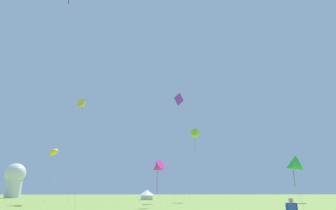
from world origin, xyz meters
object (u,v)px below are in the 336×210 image
kite_purple_diamond (179,100)px  kite_green_delta (293,165)px  kite_magenta_delta (157,168)px  festival_tent_right (147,194)px  observatory_dome (15,178)px  kite_yellow_delta (83,105)px  kite_lime_delta (195,134)px  kite_yellow_parafoil (54,152)px

kite_purple_diamond → kite_green_delta: size_ratio=2.07×
kite_magenta_delta → festival_tent_right: bearing=94.2°
kite_purple_diamond → observatory_dome: 72.84m
kite_yellow_delta → observatory_dome: 53.97m
kite_lime_delta → kite_green_delta: size_ratio=1.73×
kite_yellow_delta → festival_tent_right: kite_yellow_delta is taller
kite_yellow_delta → kite_lime_delta: (23.15, 4.13, -4.99)m
festival_tent_right → kite_lime_delta: bearing=-55.6°
kite_yellow_delta → observatory_dome: bearing=124.2°
kite_magenta_delta → kite_yellow_delta: 20.10m
kite_yellow_delta → kite_lime_delta: size_ratio=1.32×
kite_green_delta → kite_yellow_parafoil: bearing=-173.8°
kite_green_delta → observatory_dome: (-70.31, 45.59, -0.75)m
kite_lime_delta → kite_purple_diamond: bearing=-108.6°
kite_magenta_delta → kite_lime_delta: size_ratio=0.49×
kite_yellow_delta → kite_yellow_parafoil: bearing=-110.1°
kite_yellow_parafoil → kite_purple_diamond: kite_purple_diamond is taller
kite_yellow_parafoil → kite_lime_delta: (25.69, 11.05, 5.42)m
kite_magenta_delta → observatory_dome: (-44.33, 48.16, -0.03)m
kite_purple_diamond → kite_lime_delta: bearing=71.4°
kite_yellow_delta → kite_lime_delta: bearing=10.1°
kite_yellow_parafoil → kite_yellow_delta: kite_yellow_delta is taller
kite_purple_diamond → festival_tent_right: 33.53m
festival_tent_right → observatory_dome: bearing=149.9°
kite_magenta_delta → kite_green_delta: size_ratio=0.86×
kite_yellow_parafoil → kite_purple_diamond: (20.72, -3.74, 8.38)m
kite_green_delta → festival_tent_right: 35.12m
kite_yellow_parafoil → kite_lime_delta: bearing=23.3°
kite_green_delta → observatory_dome: bearing=147.0°
festival_tent_right → kite_green_delta: bearing=-37.0°
kite_purple_diamond → kite_lime_delta: size_ratio=1.20×
kite_lime_delta → kite_yellow_parafoil: bearing=-156.7°
kite_purple_diamond → kite_magenta_delta: bearing=119.2°
kite_magenta_delta → kite_green_delta: (25.98, 2.56, 0.72)m
kite_green_delta → observatory_dome: size_ratio=0.80×
kite_yellow_parafoil → kite_lime_delta: 28.49m
kite_lime_delta → observatory_dome: 66.11m
observatory_dome → kite_magenta_delta: bearing=-47.4°
kite_yellow_parafoil → kite_green_delta: kite_yellow_parafoil is taller
kite_magenta_delta → kite_green_delta: 26.12m
kite_green_delta → kite_yellow_delta: bearing=176.9°
kite_purple_diamond → observatory_dome: bearing=131.4°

